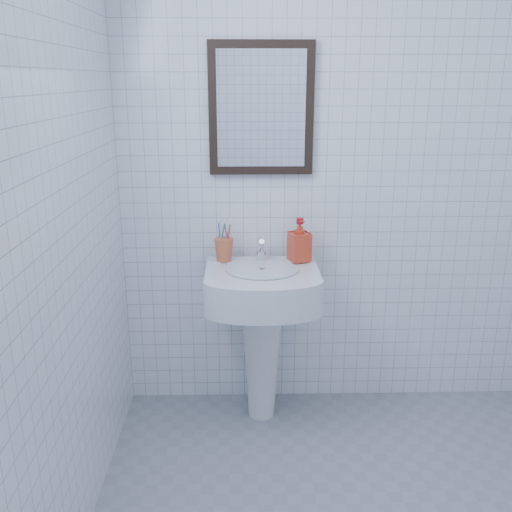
{
  "coord_description": "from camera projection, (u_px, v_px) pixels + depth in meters",
  "views": [
    {
      "loc": [
        -0.48,
        -1.61,
        1.69
      ],
      "look_at": [
        -0.43,
        0.86,
        0.92
      ],
      "focal_mm": 40.0,
      "sensor_mm": 36.0,
      "label": 1
    }
  ],
  "objects": [
    {
      "name": "soap_dispenser",
      "position": [
        299.0,
        240.0,
        2.8
      ],
      "size": [
        0.12,
        0.12,
        0.21
      ],
      "primitive_type": "imported",
      "rotation": [
        0.0,
        0.0,
        0.33
      ],
      "color": "red",
      "rests_on": "washbasin"
    },
    {
      "name": "wall_mirror",
      "position": [
        261.0,
        109.0,
        2.71
      ],
      "size": [
        0.5,
        0.04,
        0.62
      ],
      "color": "black",
      "rests_on": "wall_back"
    },
    {
      "name": "faucet",
      "position": [
        261.0,
        251.0,
        2.81
      ],
      "size": [
        0.05,
        0.11,
        0.12
      ],
      "color": "silver",
      "rests_on": "washbasin"
    },
    {
      "name": "toothbrush_cup",
      "position": [
        224.0,
        250.0,
        2.81
      ],
      "size": [
        0.11,
        0.11,
        0.11
      ],
      "primitive_type": null,
      "rotation": [
        0.0,
        0.0,
        0.12
      ],
      "color": "#CE5F36",
      "rests_on": "washbasin"
    },
    {
      "name": "wall_left",
      "position": [
        30.0,
        236.0,
        1.65
      ],
      "size": [
        0.02,
        2.4,
        2.5
      ],
      "primitive_type": "cube",
      "color": "white",
      "rests_on": "ground"
    },
    {
      "name": "washbasin",
      "position": [
        262.0,
        318.0,
        2.81
      ],
      "size": [
        0.54,
        0.4,
        0.83
      ],
      "color": "white",
      "rests_on": "ground"
    },
    {
      "name": "wall_back",
      "position": [
        340.0,
        171.0,
        2.82
      ],
      "size": [
        2.2,
        0.02,
        2.5
      ],
      "primitive_type": "cube",
      "color": "white",
      "rests_on": "ground"
    }
  ]
}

